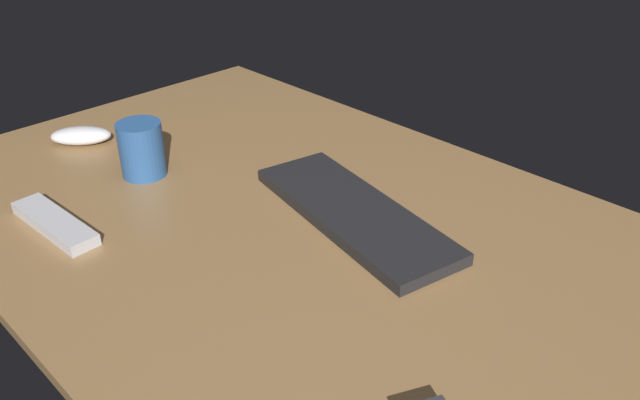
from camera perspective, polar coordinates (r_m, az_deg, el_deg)
The scene contains 5 objects.
desk at distance 101.72cm, azimuth -1.16°, elevation -3.15°, with size 140.00×84.00×2.00cm, color olive.
keyboard at distance 103.80cm, azimuth 3.02°, elevation -1.14°, with size 39.50×13.43×1.97cm, color black.
computer_mouse at distance 136.68cm, azimuth -20.23°, elevation 5.32°, with size 11.68×5.80×3.34cm, color silver.
tv_remote at distance 109.22cm, azimuth -22.25°, elevation -1.90°, with size 18.80×4.78×1.92cm, color #B7B7BC.
coffee_mug at distance 119.36cm, azimuth -15.38°, elevation 4.31°, with size 7.88×7.88×9.91cm, color #28518C.
Camera 1 is at (61.94, -58.29, 56.79)cm, focal length 36.48 mm.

